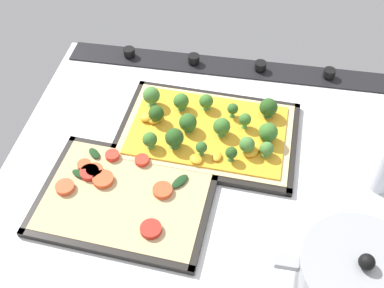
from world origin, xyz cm
name	(u,v)px	position (x,y,z in cm)	size (l,w,h in cm)	color
ground_plane	(208,173)	(0.00, 0.00, -1.50)	(81.06, 70.58, 3.00)	silver
stove_control_panel	(227,66)	(0.00, -31.79, 0.55)	(77.81, 7.00, 2.60)	black
baking_tray_front	(208,134)	(1.28, -8.80, 0.37)	(38.14, 26.60, 1.30)	black
broccoli_pizza	(208,128)	(1.28, -8.70, 2.25)	(35.63, 24.09, 5.98)	#D3B77F
baking_tray_back	(126,199)	(14.05, 10.19, 0.38)	(33.39, 25.74, 1.30)	black
veggie_pizza_back	(123,194)	(14.56, 9.74, 1.11)	(30.83, 23.19, 1.90)	tan
cooking_pot	(356,281)	(-25.97, 22.03, 4.97)	(25.35, 18.52, 12.24)	gray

